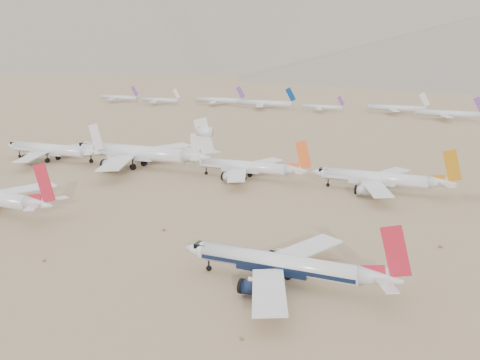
{
  "coord_description": "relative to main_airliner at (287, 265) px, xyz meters",
  "views": [
    {
      "loc": [
        42.78,
        -101.08,
        47.13
      ],
      "look_at": [
        -23.12,
        48.31,
        7.0
      ],
      "focal_mm": 40.0,
      "sensor_mm": 36.0,
      "label": 1
    }
  ],
  "objects": [
    {
      "name": "row2_white_trijet",
      "position": [
        -89.77,
        81.12,
        2.08
      ],
      "size": [
        62.98,
        61.55,
        22.32
      ],
      "color": "silver",
      "rests_on": "ground"
    },
    {
      "name": "row2_gold_tail",
      "position": [
        5.28,
        82.46,
        0.23
      ],
      "size": [
        46.36,
        45.34,
        16.51
      ],
      "color": "silver",
      "rests_on": "ground"
    },
    {
      "name": "ground",
      "position": [
        -10.62,
        4.5,
        -4.38
      ],
      "size": [
        7000.0,
        7000.0,
        0.0
      ],
      "primitive_type": "plane",
      "color": "#886F4F",
      "rests_on": "ground"
    },
    {
      "name": "row2_orange_tail",
      "position": [
        -43.11,
        81.81,
        0.12
      ],
      "size": [
        44.95,
        43.97,
        16.03
      ],
      "color": "silver",
      "rests_on": "ground"
    },
    {
      "name": "desert_scrub",
      "position": [
        -8.36,
        -24.72,
        -4.09
      ],
      "size": [
        261.14,
        121.67,
        0.63
      ],
      "color": "brown",
      "rests_on": "ground"
    },
    {
      "name": "main_airliner",
      "position": [
        0.0,
        0.0,
        0.0
      ],
      "size": [
        45.18,
        44.13,
        15.94
      ],
      "color": "silver",
      "rests_on": "ground"
    },
    {
      "name": "row2_white_twin",
      "position": [
        -132.27,
        77.31,
        0.64
      ],
      "size": [
        49.96,
        48.89,
        17.85
      ],
      "color": "silver",
      "rests_on": "ground"
    }
  ]
}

